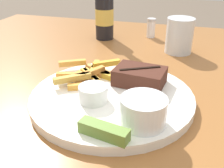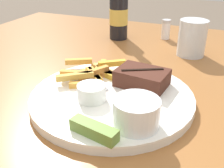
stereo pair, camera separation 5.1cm
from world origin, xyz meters
name	(u,v)px [view 2 (the right image)]	position (x,y,z in m)	size (l,w,h in m)	color
dining_table	(112,128)	(0.00, 0.00, 0.67)	(1.30, 1.28, 0.74)	#935B2D
dinner_plate	(112,97)	(0.00, 0.00, 0.75)	(0.32, 0.32, 0.02)	white
steak_portion	(142,78)	(0.04, 0.06, 0.77)	(0.11, 0.08, 0.04)	#472319
fries_pile	(95,73)	(-0.06, 0.06, 0.77)	(0.18, 0.15, 0.02)	gold
coleslaw_cup	(136,111)	(0.08, -0.08, 0.78)	(0.08, 0.08, 0.05)	white
dipping_sauce_cup	(92,92)	(-0.03, -0.04, 0.77)	(0.05, 0.05, 0.03)	silver
pickle_spear	(94,130)	(0.03, -0.13, 0.77)	(0.08, 0.04, 0.02)	olive
fork_utensil	(80,81)	(-0.08, 0.02, 0.76)	(0.13, 0.04, 0.00)	#B7B7BC
beer_bottle	(119,15)	(-0.14, 0.39, 0.82)	(0.06, 0.06, 0.22)	black
drinking_glass	(192,38)	(0.11, 0.32, 0.79)	(0.08, 0.08, 0.10)	silver
salt_shaker	(166,29)	(0.01, 0.45, 0.77)	(0.03, 0.03, 0.07)	white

